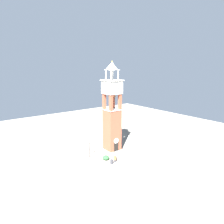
# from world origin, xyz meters

# --- Properties ---
(ground) EXTENTS (80.00, 80.00, 0.00)m
(ground) POSITION_xyz_m (0.00, 0.00, 0.00)
(ground) COLOR gray
(clock_tower) EXTENTS (3.33, 3.33, 17.81)m
(clock_tower) POSITION_xyz_m (0.00, -0.00, 7.37)
(clock_tower) COLOR brown
(clock_tower) RESTS_ON ground
(park_bench) EXTENTS (1.27, 1.57, 0.95)m
(park_bench) POSITION_xyz_m (-2.14, -3.73, 0.48)
(park_bench) COLOR brown
(park_bench) RESTS_ON ground
(lamp_post) EXTENTS (0.36, 0.36, 3.38)m
(lamp_post) POSITION_xyz_m (-5.20, 0.17, 2.39)
(lamp_post) COLOR black
(lamp_post) RESTS_ON ground
(trash_bin) EXTENTS (0.52, 0.52, 0.80)m
(trash_bin) POSITION_xyz_m (-3.48, -4.47, 0.40)
(trash_bin) COLOR #2D2D33
(trash_bin) RESTS_ON ground
(shrub_near_entry) EXTENTS (1.22, 1.22, 0.83)m
(shrub_near_entry) POSITION_xyz_m (-3.36, -2.57, 0.41)
(shrub_near_entry) COLOR #234C28
(shrub_near_entry) RESTS_ON ground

